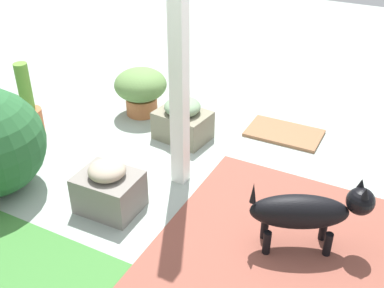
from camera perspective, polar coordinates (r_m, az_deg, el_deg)
The scene contains 8 objects.
ground_plane at distance 3.83m, azimuth 0.89°, elevation -4.60°, with size 12.00×12.00×0.00m, color #98A59C.
porch_pillar at distance 3.34m, azimuth -1.61°, elevation 11.68°, with size 0.11×0.11×2.25m, color white.
stone_planter_nearest at distance 4.33m, azimuth -1.12°, elevation 2.83°, with size 0.51×0.40×0.40m.
stone_planter_mid at distance 3.52m, azimuth -9.89°, elevation -5.28°, with size 0.45×0.37×0.40m.
terracotta_pot_broad at distance 4.75m, azimuth -6.14°, elevation 6.64°, with size 0.52×0.52×0.47m.
terracotta_pot_tall at distance 4.61m, azimuth -18.89°, elevation 3.83°, with size 0.22×0.22×0.70m.
dog at distance 3.15m, azimuth 13.69°, elevation -7.80°, with size 0.75×0.48×0.54m.
doormat at distance 4.55m, azimuth 10.94°, elevation 1.30°, with size 0.68×0.42×0.03m, color #8E6141.
Camera 1 is at (-1.38, 2.78, 2.25)m, focal length 44.65 mm.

